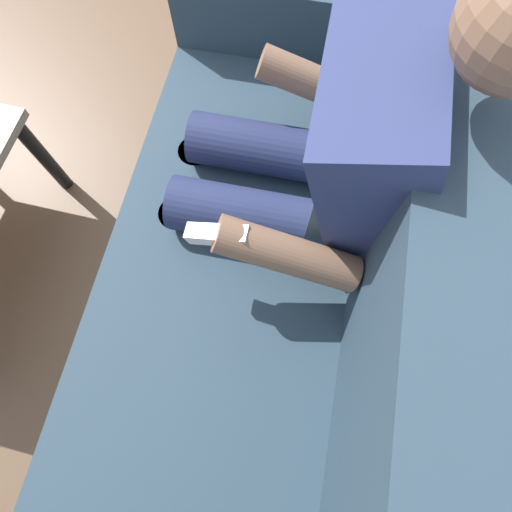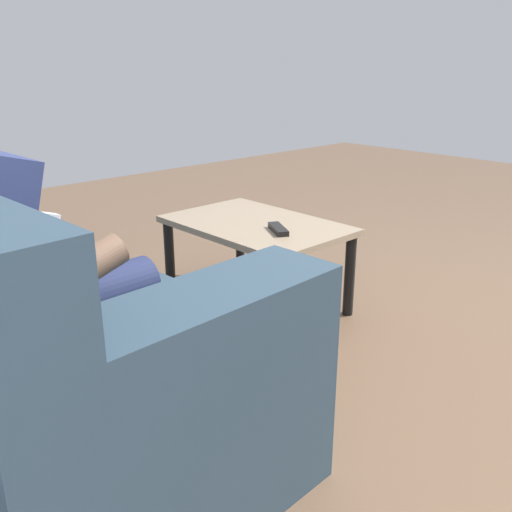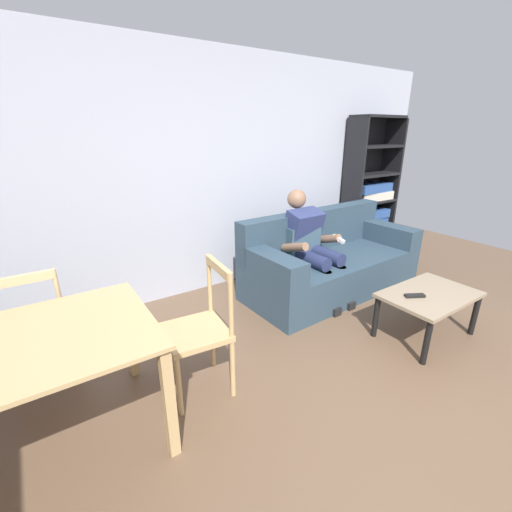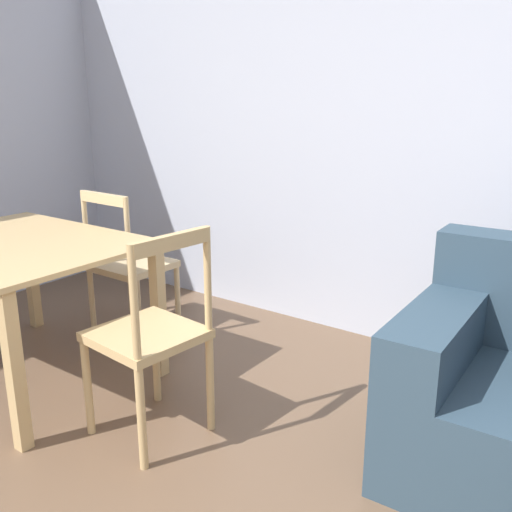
# 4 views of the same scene
# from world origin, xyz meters

# --- Properties ---
(ground_plane) EXTENTS (8.61, 8.61, 0.00)m
(ground_plane) POSITION_xyz_m (0.00, 0.00, 0.00)
(ground_plane) COLOR brown
(person_lounging) EXTENTS (0.60, 0.92, 1.17)m
(person_lounging) POSITION_xyz_m (0.64, 1.93, 0.60)
(person_lounging) COLOR navy
(person_lounging) RESTS_ON ground_plane
(coffee_table) EXTENTS (0.85, 0.56, 0.43)m
(coffee_table) POSITION_xyz_m (0.95, 0.69, 0.37)
(coffee_table) COLOR gray
(coffee_table) RESTS_ON ground_plane
(tv_remote) EXTENTS (0.17, 0.13, 0.02)m
(tv_remote) POSITION_xyz_m (0.77, 0.72, 0.44)
(tv_remote) COLOR black
(tv_remote) RESTS_ON coffee_table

